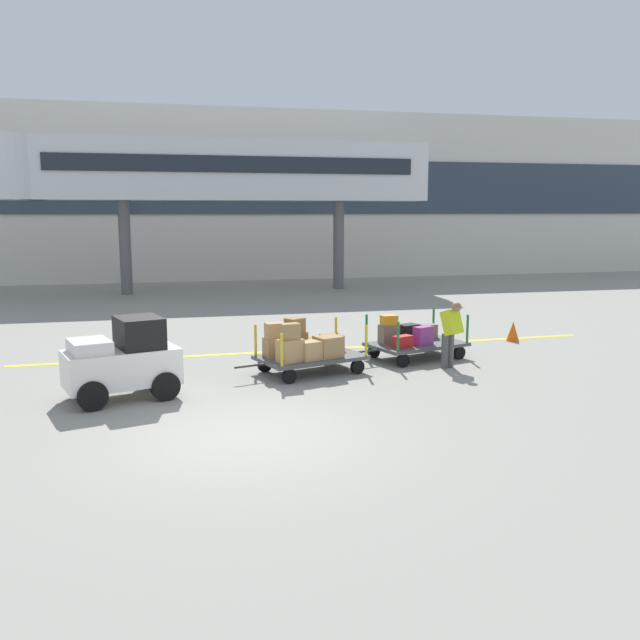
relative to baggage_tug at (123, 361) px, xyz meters
The scene contains 9 objects.
ground_plane 3.46m from the baggage_tug, 53.72° to the right, with size 120.00×120.00×0.00m, color gray.
apron_lead_line 6.15m from the baggage_tug, 38.03° to the left, with size 15.42×0.20×0.01m, color yellow.
terminal_building 23.63m from the baggage_tug, 85.09° to the left, with size 63.01×2.51×8.80m.
jet_bridge 18.01m from the baggage_tug, 82.35° to the left, with size 19.46×3.00×6.66m.
baggage_tug is the anchor object (origin of this frame).
baggage_cart_lead 4.04m from the baggage_tug, 17.43° to the left, with size 3.08×2.02×1.24m.
baggage_cart_middle 7.08m from the baggage_tug, 17.64° to the left, with size 3.08×2.02×1.10m.
baggage_handler 7.28m from the baggage_tug, ahead, with size 0.55×0.56×1.56m.
safety_cone_near 10.95m from the baggage_tug, 19.49° to the left, with size 0.36×0.36×0.55m, color #EA590F.
Camera 1 is at (-1.20, -10.59, 3.62)m, focal length 38.09 mm.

